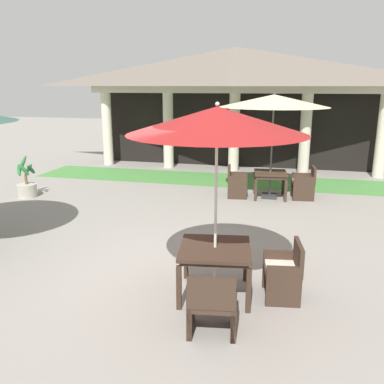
# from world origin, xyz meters

# --- Properties ---
(ground_plane) EXTENTS (60.00, 60.00, 0.00)m
(ground_plane) POSITION_xyz_m (0.00, 0.00, 0.00)
(ground_plane) COLOR gray
(background_pavilion) EXTENTS (11.10, 2.81, 4.31)m
(background_pavilion) POSITION_xyz_m (-0.00, 8.87, 3.32)
(background_pavilion) COLOR beige
(background_pavilion) RESTS_ON ground
(lawn_strip) EXTENTS (12.90, 2.02, 0.01)m
(lawn_strip) POSITION_xyz_m (0.00, 7.13, 0.00)
(lawn_strip) COLOR #47843D
(lawn_strip) RESTS_ON ground
(patio_table_mid_left) EXTENTS (1.17, 1.17, 0.75)m
(patio_table_mid_left) POSITION_xyz_m (1.05, -0.45, 0.66)
(patio_table_mid_left) COLOR #38281E
(patio_table_mid_left) RESTS_ON ground
(patio_umbrella_mid_left) EXTENTS (2.47, 2.47, 2.82)m
(patio_umbrella_mid_left) POSITION_xyz_m (1.05, -0.45, 2.54)
(patio_umbrella_mid_left) COLOR #2D2D2D
(patio_umbrella_mid_left) RESTS_ON ground
(patio_chair_mid_left_south) EXTENTS (0.67, 0.58, 0.85)m
(patio_chair_mid_left_south) POSITION_xyz_m (1.20, -1.45, 0.41)
(patio_chair_mid_left_south) COLOR #38281E
(patio_chair_mid_left_south) RESTS_ON ground
(patio_chair_mid_left_east) EXTENTS (0.59, 0.69, 0.85)m
(patio_chair_mid_left_east) POSITION_xyz_m (2.05, -0.30, 0.40)
(patio_chair_mid_left_east) COLOR #38281E
(patio_chair_mid_left_east) RESTS_ON ground
(patio_table_mid_right) EXTENTS (0.96, 0.96, 0.73)m
(patio_table_mid_right) POSITION_xyz_m (1.52, 5.26, 0.63)
(patio_table_mid_right) COLOR #38281E
(patio_table_mid_right) RESTS_ON ground
(patio_umbrella_mid_right) EXTENTS (2.90, 2.90, 2.86)m
(patio_umbrella_mid_right) POSITION_xyz_m (1.52, 5.26, 2.62)
(patio_umbrella_mid_right) COLOR #2D2D2D
(patio_umbrella_mid_right) RESTS_ON ground
(patio_chair_mid_right_west) EXTENTS (0.60, 0.68, 0.87)m
(patio_chair_mid_right_west) POSITION_xyz_m (0.60, 5.15, 0.42)
(patio_chair_mid_right_west) COLOR #38281E
(patio_chair_mid_right_west) RESTS_ON ground
(patio_chair_mid_right_east) EXTENTS (0.64, 0.61, 0.90)m
(patio_chair_mid_right_east) POSITION_xyz_m (2.44, 5.36, 0.42)
(patio_chair_mid_right_east) COLOR #38281E
(patio_chair_mid_right_east) RESTS_ON ground
(potted_palm_left_edge) EXTENTS (0.54, 0.53, 1.16)m
(potted_palm_left_edge) POSITION_xyz_m (-5.07, 3.72, 0.30)
(potted_palm_left_edge) COLOR #B2AD9E
(potted_palm_left_edge) RESTS_ON ground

